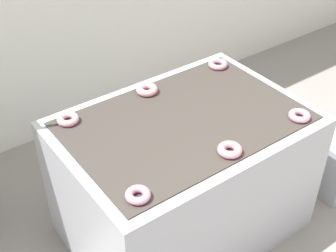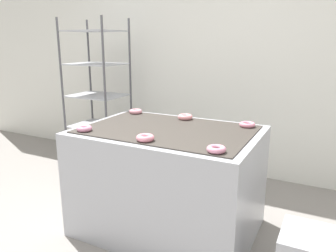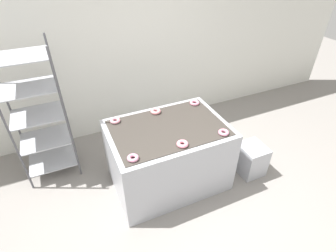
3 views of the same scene
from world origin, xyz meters
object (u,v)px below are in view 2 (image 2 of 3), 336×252
Objects in this scene: donut_near_right at (216,149)px; donut_far_right at (247,125)px; fryer_machine at (168,180)px; donut_far_left at (136,111)px; donut_near_left at (84,129)px; donut_near_center at (145,138)px; donut_far_center at (185,117)px; baking_rack_cart at (98,96)px.

donut_far_right is at bearing 88.55° from donut_near_right.
donut_far_left is at bearing 145.69° from fryer_machine.
donut_far_right is at bearing 32.46° from fryer_machine.
donut_near_left is at bearing -147.23° from donut_far_right.
donut_near_center is 0.86m from donut_far_left.
donut_far_left is (-1.00, 0.69, 0.00)m from donut_near_right.
donut_near_left is at bearing -126.70° from donut_far_center.
baking_rack_cart is at bearing 139.00° from donut_near_center.
donut_far_left is 1.02m from donut_far_right.
donut_near_left is 0.91× the size of donut_far_center.
donut_near_left is 0.97× the size of donut_near_right.
baking_rack_cart is at bearing 124.88° from donut_near_left.
donut_far_right is (1.02, -0.02, -0.00)m from donut_far_left.
baking_rack_cart reaches higher than donut_far_left.
donut_far_center reaches higher than fryer_machine.
donut_near_right reaches higher than fryer_machine.
donut_near_left is 0.68m from donut_far_left.
baking_rack_cart reaches higher than donut_far_center.
donut_near_left and donut_far_left have the same top height.
donut_near_center is at bearing 179.38° from donut_near_right.
donut_near_left is 0.84m from donut_far_center.
donut_far_center is 1.03× the size of donut_far_right.
donut_near_right is (1.80, -1.14, -0.02)m from baking_rack_cart.
donut_near_left is (-0.51, -0.33, 0.43)m from fryer_machine.
baking_rack_cart is at bearing 165.52° from donut_far_right.
donut_far_center is (0.50, 0.67, 0.00)m from donut_near_left.
donut_far_right is (0.51, 0.67, -0.00)m from donut_near_center.
donut_far_center is (-0.01, 0.34, 0.44)m from fryer_machine.
donut_far_center reaches higher than donut_near_right.
baking_rack_cart reaches higher than donut_far_right.
donut_near_center reaches higher than donut_near_left.
donut_far_center is (-0.51, 0.69, 0.00)m from donut_near_right.
fryer_machine is at bearing 33.08° from donut_near_left.
fryer_machine is at bearing -34.31° from donut_far_left.
donut_far_center is (1.29, -0.46, -0.02)m from baking_rack_cart.
donut_near_center is 0.84m from donut_far_right.
fryer_machine is 10.78× the size of donut_far_center.
donut_near_right is 1.22m from donut_far_left.
donut_far_center is at bearing 178.68° from donut_far_right.
donut_far_right is at bearing -1.04° from donut_far_left.
donut_near_right reaches higher than donut_far_right.
donut_far_right is at bearing 32.77° from donut_near_left.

